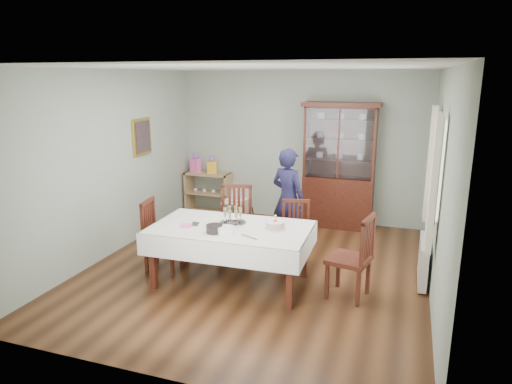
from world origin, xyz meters
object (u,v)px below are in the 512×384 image
at_px(dining_table, 231,255).
at_px(high_chair, 238,220).
at_px(champagne_tray, 233,219).
at_px(china_cabinet, 339,164).
at_px(birthday_cake, 275,225).
at_px(sideboard, 209,193).
at_px(chair_end_right, 350,273).
at_px(chair_end_left, 162,249).
at_px(gift_bag_orange, 212,166).
at_px(chair_far_left, 235,237).
at_px(woman, 288,199).
at_px(gift_bag_pink, 195,164).
at_px(chair_far_right, 295,246).

xyz_separation_m(dining_table, high_chair, (-0.46, 1.44, -0.01)).
bearing_deg(dining_table, champagne_tray, 98.90).
height_order(china_cabinet, birthday_cake, china_cabinet).
relative_size(sideboard, chair_end_right, 0.87).
relative_size(chair_end_left, gift_bag_orange, 2.98).
height_order(sideboard, chair_far_left, chair_far_left).
height_order(chair_end_left, woman, woman).
distance_m(woman, high_chair, 0.92).
relative_size(chair_end_right, champagne_tray, 3.03).
distance_m(china_cabinet, gift_bag_pink, 2.76).
bearing_deg(woman, chair_end_left, 65.72).
bearing_deg(birthday_cake, chair_end_right, 0.37).
xyz_separation_m(china_cabinet, high_chair, (-1.38, -1.32, -0.75)).
distance_m(dining_table, birthday_cake, 0.71).
xyz_separation_m(china_cabinet, chair_far_left, (-1.19, -1.94, -0.81)).
bearing_deg(china_cabinet, sideboard, 179.51).
xyz_separation_m(chair_far_left, chair_end_left, (-0.78, -0.74, -0.02)).
bearing_deg(sideboard, woman, -34.32).
height_order(chair_end_right, woman, woman).
relative_size(china_cabinet, chair_end_left, 2.21).
height_order(chair_far_left, gift_bag_pink, gift_bag_pink).
bearing_deg(chair_end_right, birthday_cake, -78.02).
xyz_separation_m(china_cabinet, chair_far_right, (-0.29, -1.92, -0.85)).
bearing_deg(high_chair, chair_far_left, -64.86).
relative_size(chair_end_right, gift_bag_orange, 3.14).
xyz_separation_m(chair_end_left, high_chair, (0.59, 1.36, 0.08)).
relative_size(woman, high_chair, 1.64).
xyz_separation_m(dining_table, champagne_tray, (-0.02, 0.12, 0.44)).
height_order(chair_end_left, high_chair, chair_end_left).
relative_size(woman, birthday_cake, 5.81).
bearing_deg(gift_bag_orange, chair_far_right, -42.16).
distance_m(chair_far_right, gift_bag_orange, 2.93).
bearing_deg(gift_bag_orange, china_cabinet, -0.04).
distance_m(chair_far_left, birthday_cake, 1.21).
bearing_deg(sideboard, chair_end_right, -41.21).
distance_m(sideboard, birthday_cake, 3.46).
bearing_deg(dining_table, sideboard, 119.55).
bearing_deg(chair_far_left, birthday_cake, -54.57).
relative_size(dining_table, chair_end_right, 1.96).
bearing_deg(chair_end_right, woman, -128.71).
height_order(sideboard, chair_far_right, chair_far_right).
relative_size(dining_table, gift_bag_orange, 6.14).
distance_m(chair_end_left, birthday_cake, 1.68).
xyz_separation_m(china_cabinet, gift_bag_orange, (-2.41, 0.00, -0.18)).
xyz_separation_m(chair_end_right, woman, (-1.13, 1.37, 0.47)).
distance_m(dining_table, champagne_tray, 0.46).
bearing_deg(high_chair, gift_bag_orange, 135.55).
distance_m(high_chair, birthday_cake, 1.75).
height_order(china_cabinet, chair_end_right, china_cabinet).
bearing_deg(sideboard, gift_bag_orange, -12.51).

